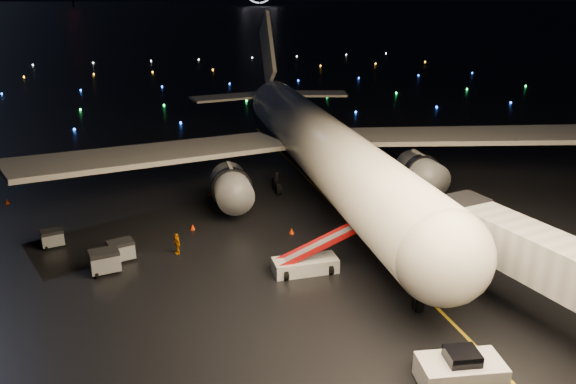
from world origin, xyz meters
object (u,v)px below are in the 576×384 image
object	(u,v)px
pushback_tug	(461,368)
baggage_cart_0	(121,251)
belt_loader	(305,251)
crew_c	(177,243)
baggage_cart_2	(52,238)
baggage_cart_1	(105,262)
airliner	(313,106)

from	to	relation	value
pushback_tug	baggage_cart_0	world-z (taller)	pushback_tug
pushback_tug	baggage_cart_0	xyz separation A→B (m)	(-18.04, 21.16, -0.25)
belt_loader	crew_c	bearing A→B (deg)	148.54
pushback_tug	belt_loader	world-z (taller)	belt_loader
baggage_cart_2	belt_loader	bearing A→B (deg)	-41.24
crew_c	baggage_cart_0	size ratio (longest dim) A/B	0.92
baggage_cart_2	baggage_cart_1	bearing A→B (deg)	-67.54
airliner	crew_c	xyz separation A→B (m)	(-16.42, -13.72, -8.01)
crew_c	baggage_cart_0	distance (m)	4.51
pushback_tug	crew_c	size ratio (longest dim) A/B	2.52
pushback_tug	belt_loader	size ratio (longest dim) A/B	0.63
pushback_tug	baggage_cart_1	world-z (taller)	pushback_tug
airliner	pushback_tug	distance (m)	35.83
pushback_tug	crew_c	world-z (taller)	pushback_tug
baggage_cart_1	baggage_cart_2	bearing A→B (deg)	115.47
airliner	baggage_cart_0	distance (m)	26.28
baggage_cart_0	baggage_cart_2	bearing A→B (deg)	127.97
baggage_cart_0	pushback_tug	bearing A→B (deg)	-63.95
baggage_cart_0	baggage_cart_2	xyz separation A→B (m)	(-5.64, 4.35, -0.10)
baggage_cart_0	baggage_cart_1	xyz separation A→B (m)	(-1.21, -1.85, 0.08)
baggage_cart_1	crew_c	bearing A→B (deg)	7.49
airliner	pushback_tug	bearing A→B (deg)	-91.77
belt_loader	baggage_cart_2	xyz separation A→B (m)	(-19.45, 10.41, -1.04)
airliner	crew_c	distance (m)	22.85
baggage_cart_0	belt_loader	bearing A→B (deg)	-38.10
belt_loader	baggage_cart_1	world-z (taller)	belt_loader
baggage_cart_1	baggage_cart_2	xyz separation A→B (m)	(-4.43, 6.20, -0.18)
airliner	baggage_cart_2	size ratio (longest dim) A/B	35.70
belt_loader	baggage_cart_0	size ratio (longest dim) A/B	3.66
airliner	baggage_cart_2	distance (m)	29.33
baggage_cart_1	baggage_cart_2	distance (m)	7.62
belt_loader	baggage_cart_0	world-z (taller)	belt_loader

